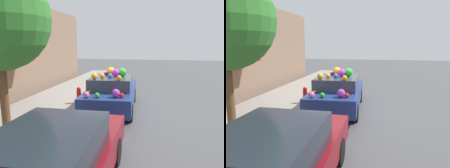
# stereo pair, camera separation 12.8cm
# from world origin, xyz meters

# --- Properties ---
(ground_plane) EXTENTS (60.00, 60.00, 0.00)m
(ground_plane) POSITION_xyz_m (0.00, 0.00, 0.00)
(ground_plane) COLOR #4C4C4F
(sidewalk_curb) EXTENTS (24.00, 3.20, 0.15)m
(sidewalk_curb) POSITION_xyz_m (0.00, 2.70, 0.07)
(sidewalk_curb) COLOR gray
(sidewalk_curb) RESTS_ON ground
(building_facade) EXTENTS (18.00, 1.20, 4.85)m
(building_facade) POSITION_xyz_m (-0.09, 4.91, 2.41)
(building_facade) COLOR #846651
(building_facade) RESTS_ON ground
(fire_hydrant) EXTENTS (0.20, 0.20, 0.70)m
(fire_hydrant) POSITION_xyz_m (0.22, 1.56, 0.49)
(fire_hydrant) COLOR red
(fire_hydrant) RESTS_ON sidewalk_curb
(art_car) EXTENTS (4.40, 2.05, 1.73)m
(art_car) POSITION_xyz_m (-0.03, 0.03, 0.75)
(art_car) COLOR navy
(art_car) RESTS_ON ground
(parked_car_plain) EXTENTS (4.61, 1.79, 1.42)m
(parked_car_plain) POSITION_xyz_m (-5.62, -0.10, 0.72)
(parked_car_plain) COLOR maroon
(parked_car_plain) RESTS_ON ground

